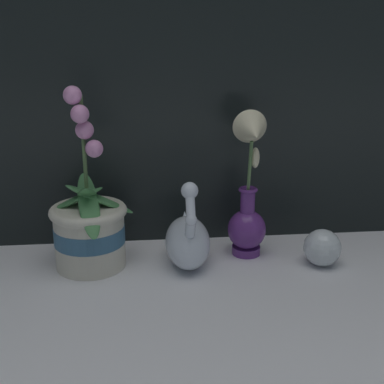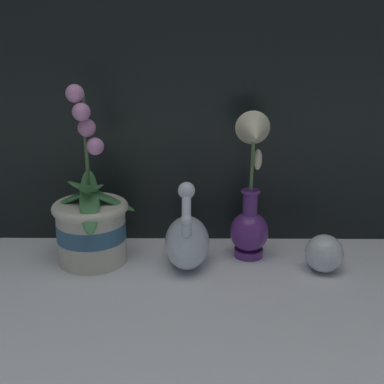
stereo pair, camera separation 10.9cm
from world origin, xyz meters
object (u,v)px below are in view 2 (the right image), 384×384
object	(u,v)px
orchid_potted_plant	(91,222)
swan_figurine	(187,239)
glass_sphere	(324,253)
blue_vase	(251,200)

from	to	relation	value
orchid_potted_plant	swan_figurine	bearing A→B (deg)	-4.52
swan_figurine	glass_sphere	bearing A→B (deg)	-5.82
blue_vase	orchid_potted_plant	bearing A→B (deg)	-177.22
orchid_potted_plant	glass_sphere	distance (m)	0.49
orchid_potted_plant	blue_vase	distance (m)	0.34
orchid_potted_plant	blue_vase	world-z (taller)	orchid_potted_plant
blue_vase	glass_sphere	world-z (taller)	blue_vase
blue_vase	glass_sphere	distance (m)	0.19
orchid_potted_plant	swan_figurine	xyz separation A→B (m)	(0.20, -0.02, -0.03)
orchid_potted_plant	swan_figurine	distance (m)	0.21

